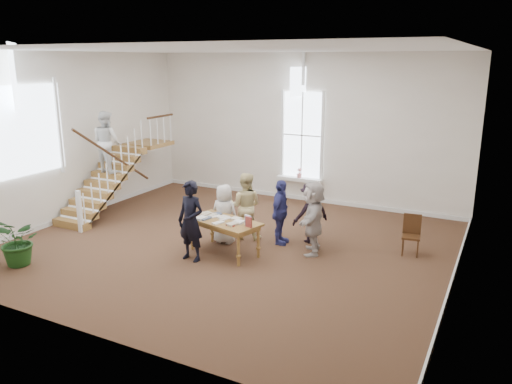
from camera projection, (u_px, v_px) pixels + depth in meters
The scene contains 12 objects.
ground at pixel (230, 245), 11.92m from camera, with size 10.00×10.00×0.00m, color #4B2C1D.
room_shell at pixel (300, 188), 15.59m from camera, with size 10.49×10.00×10.00m.
staircase at pixel (109, 157), 14.06m from camera, with size 1.10×4.10×2.92m.
library_table at pixel (223, 224), 11.24m from camera, with size 1.84×1.23×0.85m.
police_officer at pixel (191, 221), 10.82m from camera, with size 0.65×0.43×1.79m, color black.
elderly_woman at pixel (224, 214), 11.90m from camera, with size 0.70×0.46×1.44m, color beige.
person_yellow at pixel (245, 206), 12.17m from camera, with size 0.80×0.63×1.66m, color #DBC888.
woman_cluster_a at pixel (280, 212), 11.81m from camera, with size 0.92×0.38×1.57m, color navy.
woman_cluster_b at pixel (311, 212), 11.94m from camera, with size 0.96×0.55×1.48m, color black.
woman_cluster_c at pixel (313, 218), 11.23m from camera, with size 1.56×0.50×1.68m, color #BDB0AA.
floor_plant at pixel (19, 241), 10.61m from camera, with size 0.97×0.84×1.08m, color #163B13.
side_chair at pixel (411, 232), 11.27m from camera, with size 0.45×0.45×0.91m.
Camera 1 is at (5.66, -9.67, 4.29)m, focal length 35.00 mm.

